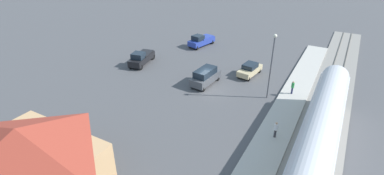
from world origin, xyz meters
name	(u,v)px	position (x,y,z in m)	size (l,w,h in m)	color
ground_plane	(209,89)	(0.00, 0.00, 0.00)	(200.00, 200.00, 0.00)	#4C4C4F
railway_track	(325,117)	(-14.00, 0.00, 0.09)	(4.80, 70.00, 0.30)	gray
platform	(288,108)	(-10.00, 0.00, 0.15)	(3.20, 46.00, 0.30)	#B7B2A8
station_building	(26,162)	(4.00, 22.00, 3.19)	(10.28, 8.64, 6.13)	tan
pedestrian_on_platform	(293,86)	(-9.69, -3.32, 1.28)	(0.36, 0.36, 1.71)	#23284C
pedestrian_waiting_far	(276,129)	(-10.18, 6.38, 1.28)	(0.36, 0.36, 1.71)	#333338
pickup_blue	(201,40)	(8.55, -14.20, 1.03)	(3.10, 5.70, 2.14)	#283D9E
suv_charcoal	(205,76)	(1.06, -1.01, 1.15)	(2.35, 5.04, 2.22)	#47494F
sedan_tan	(250,69)	(-3.15, -6.58, 0.88)	(2.42, 4.70, 1.74)	#C6B284
pickup_black	(141,58)	(12.71, -2.35, 1.03)	(2.96, 5.68, 2.14)	black
light_pole_near_platform	(272,59)	(-7.20, -1.35, 5.04)	(0.44, 0.44, 8.05)	#515156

